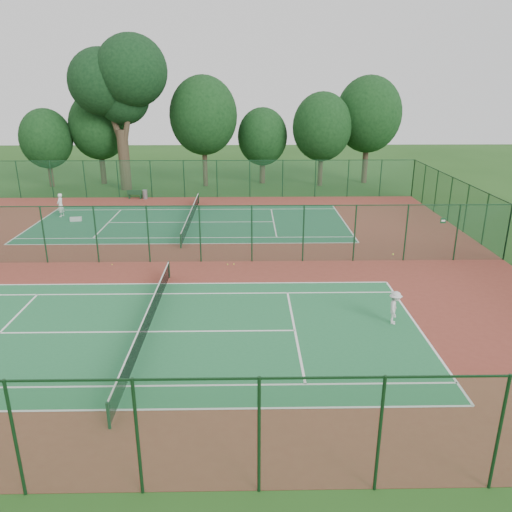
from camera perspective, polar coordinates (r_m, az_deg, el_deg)
The scene contains 20 objects.
ground at distance 30.54m, azimuth -9.16°, elevation -0.66°, with size 120.00×120.00×0.00m, color #204A17.
red_pad at distance 30.54m, azimuth -9.16°, elevation -0.65°, with size 40.00×36.00×0.01m, color maroon.
court_near at distance 22.40m, azimuth -12.25°, elevation -8.46°, with size 23.77×10.97×0.01m, color #216B3C.
court_far at distance 39.06m, azimuth -7.41°, elevation 3.85°, with size 23.77×10.97×0.01m, color #1D5D3A.
fence_north at distance 47.41m, azimuth -6.36°, elevation 8.77°, with size 40.00×0.09×3.50m.
fence_south at distance 14.14m, azimuth -19.83°, elevation -19.01°, with size 40.00×0.09×3.50m.
fence_east at distance 33.56m, azimuth 26.83°, elevation 2.44°, with size 0.09×36.00×3.50m.
fence_divider at distance 30.00m, azimuth -9.34°, elevation 2.51°, with size 40.00×0.09×3.50m.
tennis_net_near at distance 22.16m, azimuth -12.34°, elevation -7.25°, with size 0.10×12.90×0.97m.
tennis_net_far at distance 38.92m, azimuth -7.44°, elevation 4.60°, with size 0.10×12.90×0.97m.
player_near at distance 23.12m, azimuth 15.58°, elevation -5.71°, with size 0.99×0.57×1.53m, color silver.
player_far at distance 43.15m, azimuth -21.45°, elevation 5.44°, with size 0.69×0.45×1.88m, color white.
trash_bin at distance 47.86m, azimuth -12.57°, elevation 6.89°, with size 0.46×0.46×0.82m, color gray.
bench at distance 48.04m, azimuth -13.69°, elevation 6.88°, with size 1.40×0.54×0.84m.
kit_bag at distance 41.47m, azimuth -19.89°, elevation 3.98°, with size 0.86×0.32×0.32m, color silver.
stray_ball_a at distance 29.64m, azimuth -3.28°, elevation -0.97°, with size 0.07×0.07×0.07m, color #BDE034.
stray_ball_b at distance 29.66m, azimuth -2.56°, elevation -0.94°, with size 0.07×0.07×0.07m, color #CFE435.
stray_ball_c at distance 30.81m, azimuth -16.12°, elevation -0.93°, with size 0.06×0.06×0.06m, color yellow.
big_tree at distance 51.87m, azimuth -15.39°, elevation 18.71°, with size 9.55×6.99×14.67m.
evergreen_row at distance 53.82m, azimuth -5.17°, elevation 8.14°, with size 39.00×5.00×12.00m, color black, non-canonical shape.
Camera 1 is at (4.35, -28.44, 10.25)m, focal length 35.00 mm.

